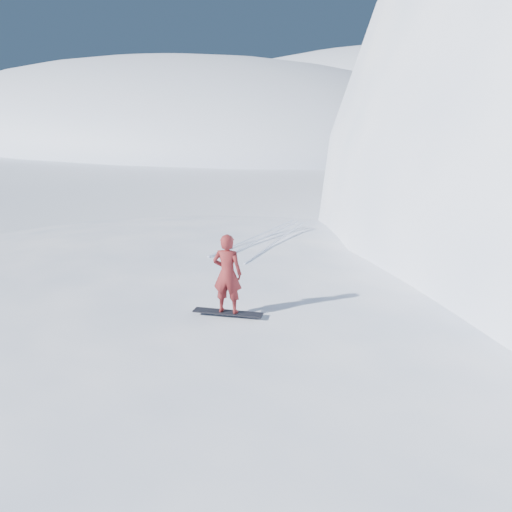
% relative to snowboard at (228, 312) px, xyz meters
% --- Properties ---
extents(ground, '(400.00, 400.00, 0.00)m').
position_rel_snowboard_xyz_m(ground, '(-1.76, 0.34, -2.41)').
color(ground, white).
rests_on(ground, ground).
extents(near_ridge, '(36.00, 28.00, 4.80)m').
position_rel_snowboard_xyz_m(near_ridge, '(-0.76, 3.34, -2.41)').
color(near_ridge, white).
rests_on(near_ridge, ground).
extents(far_ridge_a, '(120.00, 70.00, 28.00)m').
position_rel_snowboard_xyz_m(far_ridge_a, '(-71.76, 60.34, -2.41)').
color(far_ridge_a, white).
rests_on(far_ridge_a, ground).
extents(far_ridge_c, '(140.00, 90.00, 36.00)m').
position_rel_snowboard_xyz_m(far_ridge_c, '(-41.76, 110.34, -2.41)').
color(far_ridge_c, white).
rests_on(far_ridge_c, ground).
extents(wind_bumps, '(16.00, 14.40, 1.00)m').
position_rel_snowboard_xyz_m(wind_bumps, '(-2.32, 2.46, -2.41)').
color(wind_bumps, white).
rests_on(wind_bumps, ground).
extents(snowboard, '(1.55, 0.93, 0.03)m').
position_rel_snowboard_xyz_m(snowboard, '(0.00, 0.00, 0.00)').
color(snowboard, black).
rests_on(snowboard, near_ridge).
extents(snowboarder, '(0.77, 0.66, 1.78)m').
position_rel_snowboard_xyz_m(snowboarder, '(0.00, 0.00, 0.90)').
color(snowboarder, maroon).
rests_on(snowboarder, snowboard).
extents(vapor_plume, '(10.82, 8.65, 7.57)m').
position_rel_snowboard_xyz_m(vapor_plume, '(-49.69, 40.75, -2.41)').
color(vapor_plume, white).
rests_on(vapor_plume, ground).
extents(board_tracks, '(2.43, 5.92, 0.04)m').
position_rel_snowboard_xyz_m(board_tracks, '(-3.65, 6.06, 0.01)').
color(board_tracks, silver).
rests_on(board_tracks, ground).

